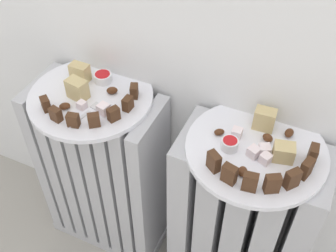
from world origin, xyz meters
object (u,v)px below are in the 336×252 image
Objects in this scene: plate_right at (256,150)px; fork at (87,113)px; plate_left at (91,97)px; radiator_left at (104,174)px; radiator_right at (239,226)px; jam_bowl_right at (230,144)px; jam_bowl_left at (103,77)px.

fork is (-0.38, -0.06, 0.01)m from plate_right.
plate_right is (0.41, 0.00, 0.00)m from plate_left.
plate_left reaches higher than radiator_left.
jam_bowl_right is at bearing -154.98° from radiator_right.
fork is at bearing -171.36° from plate_right.
jam_bowl_left reaches higher than plate_left.
plate_right is 6.76× the size of jam_bowl_left.
jam_bowl_left is at bearing 89.36° from radiator_left.
jam_bowl_right is at bearing -3.90° from plate_left.
radiator_right is 0.51m from plate_left.
radiator_left is 0.32m from jam_bowl_left.
plate_right is 0.42m from jam_bowl_left.
plate_right is 3.08× the size of fork.
radiator_left is 1.91× the size of plate_right.
radiator_right is (0.41, -0.00, 0.00)m from radiator_left.
plate_left is 0.41m from plate_right.
plate_left is 0.07m from fork.
plate_right is at bearing 0.00° from plate_left.
fork reaches higher than plate_left.
fork is at bearing -63.75° from plate_left.
plate_left is 1.00× the size of plate_right.
jam_bowl_right is at bearing 5.81° from fork.
fork is (0.03, -0.06, 0.01)m from plate_left.
radiator_left is 1.00× the size of radiator_right.
jam_bowl_left is 1.22× the size of jam_bowl_right.
plate_left is at bearing 116.25° from fork.
plate_left is at bearing -90.64° from jam_bowl_left.
radiator_left is 5.87× the size of fork.
jam_bowl_right is (0.36, -0.08, 0.00)m from jam_bowl_left.
jam_bowl_left is 0.46× the size of fork.
radiator_right is at bearing -8.24° from jam_bowl_left.
jam_bowl_left is (0.00, 0.06, 0.32)m from radiator_left.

